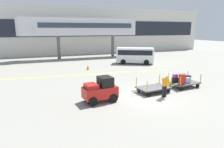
# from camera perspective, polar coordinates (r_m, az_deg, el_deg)

# --- Properties ---
(ground_plane) EXTENTS (120.00, 120.00, 0.00)m
(ground_plane) POSITION_cam_1_polar(r_m,az_deg,el_deg) (13.95, 10.00, -6.18)
(ground_plane) COLOR gray
(apron_lead_line) EXTENTS (18.47, 1.91, 0.01)m
(apron_lead_line) POSITION_cam_1_polar(r_m,az_deg,el_deg) (20.21, -8.16, -0.19)
(apron_lead_line) COLOR yellow
(apron_lead_line) RESTS_ON ground_plane
(terminal_building) EXTENTS (54.24, 2.51, 8.43)m
(terminal_building) POSITION_cam_1_polar(r_m,az_deg,el_deg) (37.89, -10.74, 12.12)
(terminal_building) COLOR beige
(terminal_building) RESTS_ON ground_plane
(jet_bridge) EXTENTS (18.19, 3.00, 6.15)m
(jet_bridge) POSITION_cam_1_polar(r_m,az_deg,el_deg) (31.83, -10.42, 13.11)
(jet_bridge) COLOR silver
(jet_bridge) RESTS_ON ground_plane
(baggage_tug) EXTENTS (2.20, 1.40, 1.58)m
(baggage_tug) POSITION_cam_1_polar(r_m,az_deg,el_deg) (12.49, -3.35, -4.64)
(baggage_tug) COLOR red
(baggage_tug) RESTS_ON ground_plane
(baggage_cart_lead) EXTENTS (3.06, 1.61, 1.10)m
(baggage_cart_lead) POSITION_cam_1_polar(r_m,az_deg,el_deg) (14.67, 11.80, -3.90)
(baggage_cart_lead) COLOR #4C4C4F
(baggage_cart_lead) RESTS_ON ground_plane
(baggage_cart_middle) EXTENTS (3.06, 1.61, 1.16)m
(baggage_cart_middle) POSITION_cam_1_polar(r_m,az_deg,el_deg) (16.55, 19.74, -1.80)
(baggage_cart_middle) COLOR #4C4C4F
(baggage_cart_middle) RESTS_ON ground_plane
(baggage_handler) EXTENTS (0.44, 0.46, 1.56)m
(baggage_handler) POSITION_cam_1_polar(r_m,az_deg,el_deg) (13.64, 15.11, -3.08)
(baggage_handler) COLOR black
(baggage_handler) RESTS_ON ground_plane
(shuttle_van) EXTENTS (5.13, 3.94, 2.10)m
(shuttle_van) POSITION_cam_1_polar(r_m,az_deg,el_deg) (26.60, 6.62, 5.64)
(shuttle_van) COLOR white
(shuttle_van) RESTS_ON ground_plane
(safety_cone_near) EXTENTS (0.36, 0.36, 0.55)m
(safety_cone_near) POSITION_cam_1_polar(r_m,az_deg,el_deg) (22.59, -6.94, 1.92)
(safety_cone_near) COLOR orange
(safety_cone_near) RESTS_ON ground_plane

